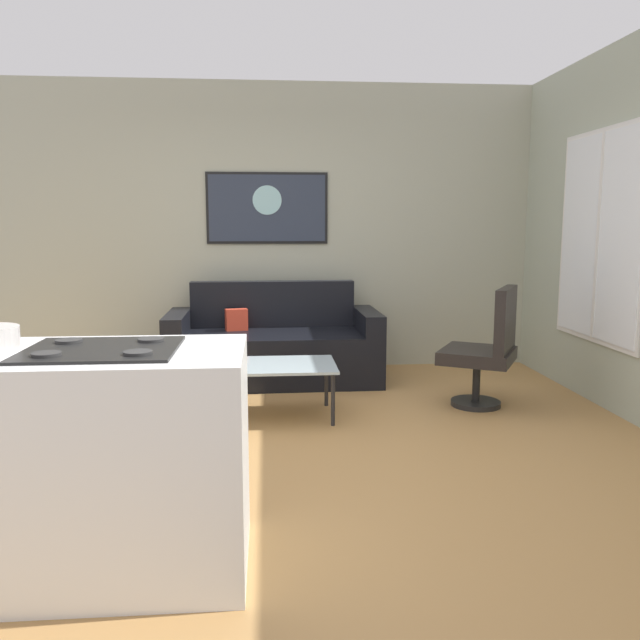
% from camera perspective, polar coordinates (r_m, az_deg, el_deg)
% --- Properties ---
extents(ground, '(6.40, 6.40, 0.04)m').
position_cam_1_polar(ground, '(4.29, -3.99, -11.42)').
color(ground, '#B08149').
extents(back_wall, '(6.40, 0.05, 2.80)m').
position_cam_1_polar(back_wall, '(6.46, -4.43, 8.12)').
color(back_wall, '#A6A893').
rests_on(back_wall, ground).
extents(couch, '(1.93, 0.89, 0.90)m').
position_cam_1_polar(couch, '(5.97, -4.11, -2.50)').
color(couch, black).
rests_on(couch, ground).
extents(coffee_table, '(0.93, 0.61, 0.40)m').
position_cam_1_polar(coffee_table, '(4.83, -4.11, -4.28)').
color(coffee_table, silver).
rests_on(coffee_table, ground).
extents(armchair, '(0.74, 0.75, 0.96)m').
position_cam_1_polar(armchair, '(5.22, 14.60, -2.40)').
color(armchair, black).
rests_on(armchair, ground).
extents(kitchen_counter, '(1.78, 0.72, 0.96)m').
position_cam_1_polar(kitchen_counter, '(2.95, -24.45, -11.50)').
color(kitchen_counter, silver).
rests_on(kitchen_counter, ground).
extents(wall_painting, '(1.19, 0.03, 0.69)m').
position_cam_1_polar(wall_painting, '(6.41, -4.69, 9.85)').
color(wall_painting, black).
extents(window, '(0.03, 1.29, 1.69)m').
position_cam_1_polar(window, '(5.59, 23.47, 6.76)').
color(window, silver).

